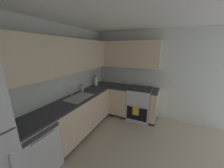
{
  "coord_description": "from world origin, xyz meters",
  "views": [
    {
      "loc": [
        -1.74,
        -0.38,
        1.97
      ],
      "look_at": [
        0.99,
        0.91,
        1.13
      ],
      "focal_mm": 20.05,
      "sensor_mm": 36.0,
      "label": 1
    }
  ],
  "objects_px": {
    "dishwasher": "(33,149)",
    "paper_towel_roll": "(96,81)",
    "soap_bottle": "(82,88)",
    "oven_range": "(140,103)"
  },
  "relations": [
    {
      "from": "dishwasher",
      "to": "oven_range",
      "type": "bearing_deg",
      "value": -25.52
    },
    {
      "from": "soap_bottle",
      "to": "oven_range",
      "type": "bearing_deg",
      "value": -56.59
    },
    {
      "from": "oven_range",
      "to": "paper_towel_roll",
      "type": "relative_size",
      "value": 3.36
    },
    {
      "from": "dishwasher",
      "to": "oven_range",
      "type": "height_order",
      "value": "oven_range"
    },
    {
      "from": "dishwasher",
      "to": "soap_bottle",
      "type": "xyz_separation_m",
      "value": [
        1.53,
        0.18,
        0.56
      ]
    },
    {
      "from": "soap_bottle",
      "to": "paper_towel_roll",
      "type": "height_order",
      "value": "paper_towel_roll"
    },
    {
      "from": "dishwasher",
      "to": "oven_range",
      "type": "xyz_separation_m",
      "value": [
        2.4,
        -1.15,
        0.02
      ]
    },
    {
      "from": "dishwasher",
      "to": "paper_towel_roll",
      "type": "distance_m",
      "value": 2.24
    },
    {
      "from": "dishwasher",
      "to": "paper_towel_roll",
      "type": "bearing_deg",
      "value": 4.27
    },
    {
      "from": "dishwasher",
      "to": "paper_towel_roll",
      "type": "height_order",
      "value": "paper_towel_roll"
    }
  ]
}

